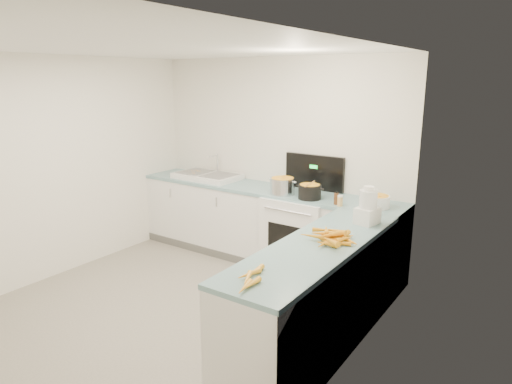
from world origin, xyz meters
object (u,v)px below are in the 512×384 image
Objects in this scene: spice_jar at (340,201)px; food_processor at (368,208)px; extract_bottle at (336,199)px; steel_pot at (282,187)px; stove at (301,232)px; black_pot at (310,193)px; sink at (207,176)px; mixing_bowl at (376,201)px.

food_processor reaches higher than spice_jar.
extract_bottle is at bearing 149.34° from spice_jar.
steel_pot is at bearing 172.72° from spice_jar.
stove reaches higher than spice_jar.
sink is at bearing 174.40° from black_pot.
food_processor is (2.48, -0.65, 0.11)m from sink.
spice_jar is at bearing 137.80° from food_processor.
stove is 0.58m from black_pot.
sink is 3.39× the size of black_pot.
extract_bottle is (0.70, -0.06, -0.02)m from steel_pot.
sink is 1.97m from extract_bottle.
steel_pot reaches higher than mixing_bowl.
black_pot is at bearing -40.24° from stove.
food_processor is (0.86, -0.49, 0.08)m from black_pot.
spice_jar is 0.62m from food_processor.
steel_pot is 0.36m from black_pot.
food_processor is at bearing -31.85° from stove.
extract_bottle is 0.69m from food_processor.
food_processor is (0.12, -0.58, 0.09)m from mixing_bowl.
mixing_bowl is (1.10, 0.07, -0.02)m from steel_pot.
steel_pot is (-0.19, -0.13, 0.55)m from stove.
mixing_bowl is (2.35, -0.07, 0.03)m from sink.
extract_bottle is (0.34, -0.05, -0.01)m from black_pot.
food_processor is at bearing -29.98° from black_pot.
food_processor reaches higher than black_pot.
mixing_bowl is 2.22× the size of extract_bottle.
steel_pot is 0.77m from spice_jar.
steel_pot reaches higher than extract_bottle.
sink is at bearing 173.48° from steel_pot.
black_pot is 2.56× the size of spice_jar.
mixing_bowl is (0.73, 0.09, -0.01)m from black_pot.
black_pot is 0.92× the size of mixing_bowl.
stove is 10.95× the size of extract_bottle.
steel_pot is (1.26, -0.14, 0.05)m from sink.
sink is 1.63m from black_pot.
stove is 1.54m from sink.
spice_jar is at bearing -21.53° from stove.
stove reaches higher than steel_pot.
spice_jar is (0.57, -0.23, 0.52)m from stove.
food_processor is (1.03, -0.64, 0.62)m from stove.
stove reaches higher than mixing_bowl.
sink is at bearing 178.27° from mixing_bowl.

